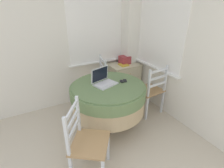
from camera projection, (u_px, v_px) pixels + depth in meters
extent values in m
cube|color=white|center=(14.00, 44.00, 2.76)|extent=(4.47, 0.06, 2.55)
cube|color=white|center=(96.00, 24.00, 3.24)|extent=(1.10, 0.01, 1.42)
cube|color=white|center=(98.00, 62.00, 3.53)|extent=(1.18, 0.07, 0.02)
cube|color=white|center=(160.00, 27.00, 2.95)|extent=(0.01, 1.10, 1.42)
cube|color=white|center=(154.00, 67.00, 3.25)|extent=(0.07, 1.18, 0.02)
cube|color=white|center=(130.00, 34.00, 3.53)|extent=(0.28, 0.28, 2.55)
cylinder|color=#4C3D2D|center=(108.00, 126.00, 2.90)|extent=(0.36, 0.36, 0.03)
cylinder|color=#4C3D2D|center=(108.00, 107.00, 2.73)|extent=(0.11, 0.11, 0.72)
cylinder|color=tan|center=(108.00, 98.00, 2.67)|extent=(1.10, 1.10, 0.41)
cylinder|color=#607A4C|center=(108.00, 91.00, 2.61)|extent=(1.13, 1.13, 0.17)
cylinder|color=#607A4C|center=(108.00, 86.00, 2.57)|extent=(1.07, 1.07, 0.02)
cube|color=silver|center=(106.00, 84.00, 2.57)|extent=(0.38, 0.31, 0.02)
cube|color=silver|center=(105.00, 83.00, 2.58)|extent=(0.31, 0.21, 0.00)
cube|color=silver|center=(100.00, 74.00, 2.60)|extent=(0.32, 0.12, 0.23)
cube|color=black|center=(100.00, 74.00, 2.60)|extent=(0.29, 0.11, 0.20)
ellipsoid|color=black|center=(122.00, 81.00, 2.64)|extent=(0.05, 0.08, 0.04)
cube|color=black|center=(125.00, 81.00, 2.70)|extent=(0.09, 0.11, 0.01)
cube|color=black|center=(125.00, 80.00, 2.70)|extent=(0.07, 0.08, 0.00)
cube|color=#A87F51|center=(95.00, 82.00, 3.43)|extent=(0.48, 0.51, 0.02)
cube|color=silver|center=(85.00, 89.00, 3.65)|extent=(0.04, 0.04, 0.44)
cube|color=silver|center=(88.00, 98.00, 3.32)|extent=(0.04, 0.04, 0.44)
cube|color=silver|center=(101.00, 87.00, 3.75)|extent=(0.04, 0.04, 0.44)
cube|color=silver|center=(106.00, 95.00, 3.41)|extent=(0.04, 0.04, 0.44)
cube|color=silver|center=(100.00, 66.00, 3.54)|extent=(0.04, 0.04, 0.47)
cube|color=silver|center=(106.00, 73.00, 3.21)|extent=(0.04, 0.04, 0.47)
cube|color=silver|center=(103.00, 60.00, 3.30)|extent=(0.10, 0.39, 0.04)
cube|color=silver|center=(103.00, 66.00, 3.35)|extent=(0.10, 0.39, 0.04)
cube|color=silver|center=(103.00, 72.00, 3.40)|extent=(0.10, 0.39, 0.04)
cube|color=#A87F51|center=(149.00, 90.00, 3.12)|extent=(0.47, 0.43, 0.02)
cube|color=silver|center=(149.00, 94.00, 3.45)|extent=(0.04, 0.04, 0.44)
cube|color=silver|center=(134.00, 100.00, 3.26)|extent=(0.04, 0.04, 0.44)
cube|color=silver|center=(162.00, 102.00, 3.18)|extent=(0.04, 0.04, 0.44)
cube|color=silver|center=(146.00, 109.00, 2.99)|extent=(0.04, 0.04, 0.44)
cube|color=silver|center=(166.00, 78.00, 2.98)|extent=(0.03, 0.03, 0.47)
cube|color=silver|center=(149.00, 84.00, 2.79)|extent=(0.03, 0.03, 0.47)
cube|color=silver|center=(159.00, 71.00, 2.80)|extent=(0.39, 0.05, 0.04)
cube|color=silver|center=(158.00, 78.00, 2.86)|extent=(0.39, 0.05, 0.04)
cube|color=silver|center=(157.00, 84.00, 2.91)|extent=(0.39, 0.05, 0.04)
cube|color=#A87F51|center=(90.00, 143.00, 1.96)|extent=(0.58, 0.59, 0.02)
cube|color=silver|center=(108.00, 147.00, 2.21)|extent=(0.05, 0.05, 0.44)
cube|color=silver|center=(81.00, 144.00, 2.25)|extent=(0.05, 0.05, 0.44)
cube|color=silver|center=(67.00, 137.00, 1.70)|extent=(0.04, 0.04, 0.47)
cube|color=silver|center=(78.00, 114.00, 2.04)|extent=(0.04, 0.04, 0.47)
cube|color=silver|center=(71.00, 110.00, 1.79)|extent=(0.24, 0.33, 0.04)
cube|color=silver|center=(72.00, 120.00, 1.84)|extent=(0.24, 0.33, 0.04)
cube|color=silver|center=(74.00, 129.00, 1.90)|extent=(0.24, 0.33, 0.04)
cube|color=beige|center=(124.00, 80.00, 3.75)|extent=(0.60, 0.44, 0.69)
cube|color=beige|center=(124.00, 65.00, 3.60)|extent=(0.62, 0.46, 0.02)
cube|color=beige|center=(130.00, 74.00, 3.48)|extent=(0.53, 0.01, 0.20)
sphere|color=olive|center=(130.00, 74.00, 3.47)|extent=(0.02, 0.02, 0.02)
cube|color=beige|center=(129.00, 84.00, 3.58)|extent=(0.53, 0.01, 0.20)
sphere|color=olive|center=(130.00, 84.00, 3.57)|extent=(0.02, 0.02, 0.02)
cube|color=beige|center=(129.00, 94.00, 3.67)|extent=(0.53, 0.01, 0.20)
sphere|color=olive|center=(129.00, 94.00, 3.67)|extent=(0.02, 0.02, 0.02)
cube|color=#9E3338|center=(125.00, 60.00, 3.60)|extent=(0.19, 0.20, 0.16)
cube|color=gold|center=(124.00, 65.00, 3.52)|extent=(0.16, 0.18, 0.02)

